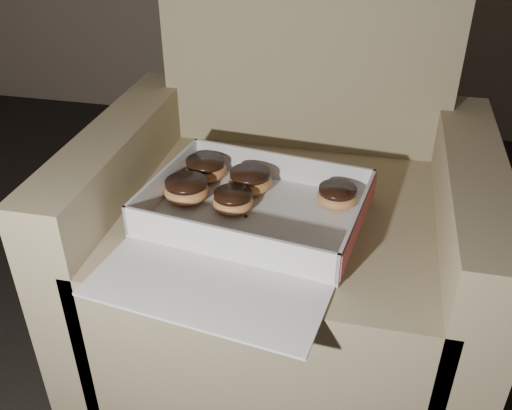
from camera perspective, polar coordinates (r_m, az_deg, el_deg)
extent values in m
cube|color=#887757|center=(1.24, 2.52, -6.84)|extent=(0.64, 0.64, 0.37)
cube|color=#887757|center=(1.30, 5.37, 15.90)|extent=(0.64, 0.12, 0.46)
cube|color=#887757|center=(1.29, -12.67, -2.45)|extent=(0.11, 0.64, 0.50)
cube|color=#887757|center=(1.21, 19.06, -6.44)|extent=(0.11, 0.64, 0.50)
cube|color=silver|center=(1.08, 0.00, -1.08)|extent=(0.43, 0.34, 0.01)
cube|color=silver|center=(1.17, 2.48, 3.86)|extent=(0.39, 0.06, 0.06)
cube|color=silver|center=(0.95, -3.07, -3.84)|extent=(0.39, 0.06, 0.06)
cube|color=silver|center=(1.13, -9.09, 2.23)|extent=(0.05, 0.29, 0.06)
cube|color=silver|center=(1.02, 10.12, -1.62)|extent=(0.05, 0.29, 0.06)
cube|color=#C04D56|center=(1.02, 10.36, -1.66)|extent=(0.04, 0.28, 0.05)
cube|color=silver|center=(0.91, -5.11, -8.49)|extent=(0.40, 0.22, 0.01)
ellipsoid|color=#C98346|center=(1.10, 8.11, 0.79)|extent=(0.08, 0.08, 0.04)
cylinder|color=black|center=(1.09, 8.17, 1.52)|extent=(0.07, 0.07, 0.01)
ellipsoid|color=#C98346|center=(1.08, -2.31, 0.31)|extent=(0.08, 0.08, 0.04)
cylinder|color=black|center=(1.07, -2.33, 1.06)|extent=(0.07, 0.07, 0.01)
ellipsoid|color=#C98346|center=(1.18, -5.02, 3.53)|extent=(0.09, 0.09, 0.04)
cylinder|color=black|center=(1.18, -5.06, 4.31)|extent=(0.08, 0.08, 0.01)
ellipsoid|color=#C98346|center=(1.14, -0.58, 2.35)|extent=(0.09, 0.09, 0.04)
cylinder|color=black|center=(1.13, -0.58, 3.15)|extent=(0.08, 0.08, 0.01)
ellipsoid|color=#C98346|center=(1.11, -6.94, 1.41)|extent=(0.09, 0.09, 0.04)
cylinder|color=black|center=(1.10, -7.00, 2.22)|extent=(0.08, 0.08, 0.01)
ellipsoid|color=black|center=(1.06, -1.04, -1.13)|extent=(0.01, 0.01, 0.00)
ellipsoid|color=black|center=(0.99, -4.08, -3.97)|extent=(0.01, 0.01, 0.00)
ellipsoid|color=black|center=(0.97, -2.43, -4.68)|extent=(0.01, 0.01, 0.00)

